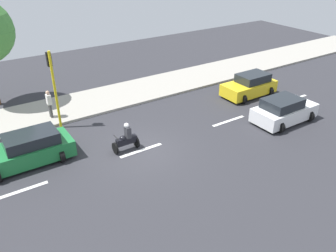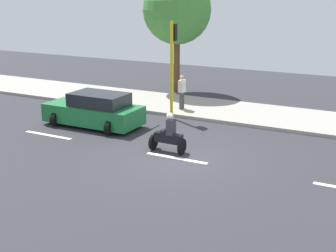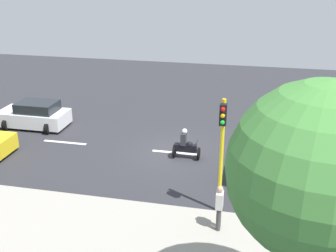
{
  "view_description": "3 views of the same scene",
  "coord_description": "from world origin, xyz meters",
  "px_view_note": "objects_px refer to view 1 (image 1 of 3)",
  "views": [
    {
      "loc": [
        -13.41,
        7.19,
        9.53
      ],
      "look_at": [
        0.17,
        -1.77,
        0.83
      ],
      "focal_mm": 37.11,
      "sensor_mm": 36.0,
      "label": 1
    },
    {
      "loc": [
        -13.9,
        -6.87,
        5.78
      ],
      "look_at": [
        0.49,
        0.6,
        1.01
      ],
      "focal_mm": 49.02,
      "sensor_mm": 36.0,
      "label": 2
    },
    {
      "loc": [
        18.33,
        3.61,
        8.81
      ],
      "look_at": [
        0.71,
        -0.24,
        1.7
      ],
      "focal_mm": 43.96,
      "sensor_mm": 36.0,
      "label": 3
    }
  ],
  "objects_px": {
    "pedestrian_near_signal": "(49,103)",
    "car_white": "(284,110)",
    "car_yellow_cab": "(250,86)",
    "traffic_light_corner": "(53,79)",
    "motorcycle": "(126,139)",
    "car_green": "(27,150)"
  },
  "relations": [
    {
      "from": "traffic_light_corner",
      "to": "car_white",
      "type": "bearing_deg",
      "value": -120.38
    },
    {
      "from": "car_white",
      "to": "motorcycle",
      "type": "height_order",
      "value": "motorcycle"
    },
    {
      "from": "car_white",
      "to": "motorcycle",
      "type": "bearing_deg",
      "value": 76.35
    },
    {
      "from": "car_green",
      "to": "pedestrian_near_signal",
      "type": "height_order",
      "value": "pedestrian_near_signal"
    },
    {
      "from": "pedestrian_near_signal",
      "to": "car_white",
      "type": "bearing_deg",
      "value": -124.61
    },
    {
      "from": "traffic_light_corner",
      "to": "pedestrian_near_signal",
      "type": "bearing_deg",
      "value": 5.34
    },
    {
      "from": "car_white",
      "to": "motorcycle",
      "type": "distance_m",
      "value": 9.52
    },
    {
      "from": "car_yellow_cab",
      "to": "motorcycle",
      "type": "relative_size",
      "value": 2.51
    },
    {
      "from": "car_green",
      "to": "car_white",
      "type": "relative_size",
      "value": 1.12
    },
    {
      "from": "traffic_light_corner",
      "to": "motorcycle",
      "type": "bearing_deg",
      "value": -154.98
    },
    {
      "from": "motorcycle",
      "to": "pedestrian_near_signal",
      "type": "distance_m",
      "value": 6.04
    },
    {
      "from": "car_green",
      "to": "motorcycle",
      "type": "bearing_deg",
      "value": -109.39
    },
    {
      "from": "car_green",
      "to": "car_white",
      "type": "bearing_deg",
      "value": -105.56
    },
    {
      "from": "car_yellow_cab",
      "to": "pedestrian_near_signal",
      "type": "distance_m",
      "value": 13.2
    },
    {
      "from": "car_white",
      "to": "motorcycle",
      "type": "relative_size",
      "value": 2.56
    },
    {
      "from": "pedestrian_near_signal",
      "to": "traffic_light_corner",
      "type": "height_order",
      "value": "traffic_light_corner"
    },
    {
      "from": "car_yellow_cab",
      "to": "pedestrian_near_signal",
      "type": "relative_size",
      "value": 2.27
    },
    {
      "from": "car_green",
      "to": "car_white",
      "type": "height_order",
      "value": "same"
    },
    {
      "from": "car_white",
      "to": "car_yellow_cab",
      "type": "xyz_separation_m",
      "value": [
        3.96,
        -1.2,
        -0.0
      ]
    },
    {
      "from": "car_yellow_cab",
      "to": "traffic_light_corner",
      "type": "distance_m",
      "value": 12.95
    },
    {
      "from": "car_yellow_cab",
      "to": "motorcycle",
      "type": "bearing_deg",
      "value": 99.34
    },
    {
      "from": "pedestrian_near_signal",
      "to": "car_yellow_cab",
      "type": "bearing_deg",
      "value": -107.22
    }
  ]
}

